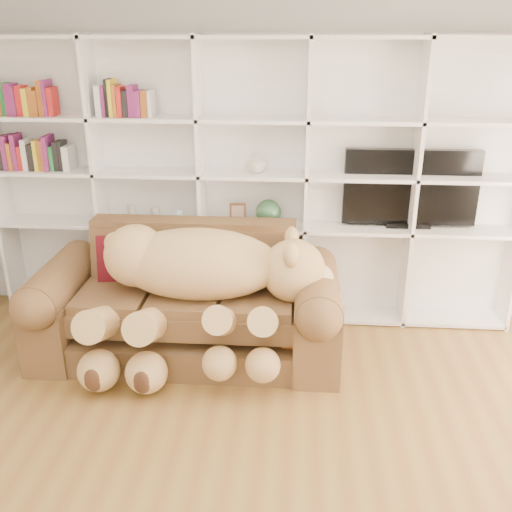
# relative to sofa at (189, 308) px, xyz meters

# --- Properties ---
(floor) EXTENTS (5.00, 5.00, 0.00)m
(floor) POSITION_rel_sofa_xyz_m (0.47, -1.65, -0.37)
(floor) COLOR brown
(floor) RESTS_ON ground
(wall_back) EXTENTS (5.00, 0.02, 2.70)m
(wall_back) POSITION_rel_sofa_xyz_m (0.47, 0.85, 0.98)
(wall_back) COLOR white
(wall_back) RESTS_ON floor
(bookshelf) EXTENTS (4.43, 0.35, 2.40)m
(bookshelf) POSITION_rel_sofa_xyz_m (0.23, 0.72, 0.93)
(bookshelf) COLOR white
(bookshelf) RESTS_ON floor
(sofa) EXTENTS (2.35, 1.02, 0.99)m
(sofa) POSITION_rel_sofa_xyz_m (0.00, 0.00, 0.00)
(sofa) COLOR brown
(sofa) RESTS_ON floor
(teddy_bear) EXTENTS (1.82, 0.98, 1.05)m
(teddy_bear) POSITION_rel_sofa_xyz_m (0.12, -0.20, 0.32)
(teddy_bear) COLOR tan
(teddy_bear) RESTS_ON sofa
(throw_pillow) EXTENTS (0.43, 0.28, 0.42)m
(throw_pillow) POSITION_rel_sofa_xyz_m (-0.54, 0.16, 0.33)
(throw_pillow) COLOR #5B0F1A
(throw_pillow) RESTS_ON sofa
(gift_box) EXTENTS (0.34, 0.32, 0.25)m
(gift_box) POSITION_rel_sofa_xyz_m (0.92, -0.20, -0.25)
(gift_box) COLOR #BB4D18
(gift_box) RESTS_ON floor
(tv) EXTENTS (1.11, 0.18, 0.65)m
(tv) POSITION_rel_sofa_xyz_m (1.77, 0.71, 0.82)
(tv) COLOR black
(tv) RESTS_ON bookshelf
(picture_frame) EXTENTS (0.14, 0.03, 0.17)m
(picture_frame) POSITION_rel_sofa_xyz_m (0.33, 0.66, 0.59)
(picture_frame) COLOR #57321E
(picture_frame) RESTS_ON bookshelf
(green_vase) EXTENTS (0.22, 0.22, 0.22)m
(green_vase) POSITION_rel_sofa_xyz_m (0.59, 0.66, 0.60)
(green_vase) COLOR #2E5A37
(green_vase) RESTS_ON bookshelf
(figurine_tall) EXTENTS (0.09, 0.09, 0.14)m
(figurine_tall) POSITION_rel_sofa_xyz_m (-0.60, 0.66, 0.56)
(figurine_tall) COLOR beige
(figurine_tall) RESTS_ON bookshelf
(figurine_short) EXTENTS (0.10, 0.10, 0.13)m
(figurine_short) POSITION_rel_sofa_xyz_m (-0.39, 0.66, 0.56)
(figurine_short) COLOR beige
(figurine_short) RESTS_ON bookshelf
(snow_globe) EXTENTS (0.11, 0.11, 0.11)m
(snow_globe) POSITION_rel_sofa_xyz_m (-0.19, 0.66, 0.55)
(snow_globe) COLOR white
(snow_globe) RESTS_ON bookshelf
(shelf_vase) EXTENTS (0.18, 0.18, 0.17)m
(shelf_vase) POSITION_rel_sofa_xyz_m (0.49, 0.66, 1.03)
(shelf_vase) COLOR beige
(shelf_vase) RESTS_ON bookshelf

